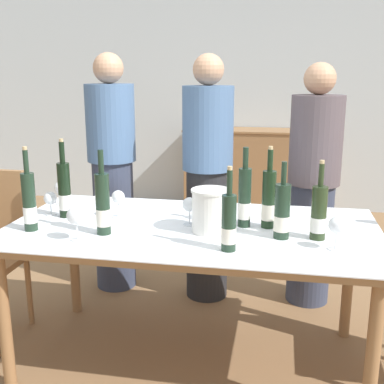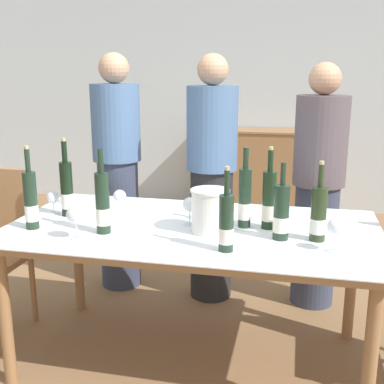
{
  "view_description": "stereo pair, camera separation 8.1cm",
  "coord_description": "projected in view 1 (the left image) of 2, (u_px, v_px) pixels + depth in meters",
  "views": [
    {
      "loc": [
        0.42,
        -2.27,
        1.51
      ],
      "look_at": [
        0.0,
        0.0,
        0.93
      ],
      "focal_mm": 45.0,
      "sensor_mm": 36.0,
      "label": 1
    },
    {
      "loc": [
        0.5,
        -2.26,
        1.51
      ],
      "look_at": [
        0.0,
        0.0,
        0.93
      ],
      "focal_mm": 45.0,
      "sensor_mm": 36.0,
      "label": 2
    }
  ],
  "objects": [
    {
      "name": "sideboard_cabinet",
      "position": [
        242.0,
        171.0,
        5.25
      ],
      "size": [
        1.25,
        0.46,
        0.92
      ],
      "color": "#996B42",
      "rests_on": "ground_plane"
    },
    {
      "name": "wine_bottle_3",
      "position": [
        64.0,
        191.0,
        2.56
      ],
      "size": [
        0.07,
        0.07,
        0.42
      ],
      "color": "black",
      "rests_on": "dining_table"
    },
    {
      "name": "person_guest_right",
      "position": [
        313.0,
        188.0,
        3.1
      ],
      "size": [
        0.33,
        0.33,
        1.57
      ],
      "color": "#383F56",
      "rests_on": "ground_plane"
    },
    {
      "name": "ground_plane",
      "position": [
        192.0,
        358.0,
        2.61
      ],
      "size": [
        12.0,
        12.0,
        0.0
      ],
      "primitive_type": "plane",
      "color": "olive"
    },
    {
      "name": "wine_bottle_5",
      "position": [
        229.0,
        223.0,
        2.07
      ],
      "size": [
        0.07,
        0.07,
        0.37
      ],
      "color": "#1E3323",
      "rests_on": "dining_table"
    },
    {
      "name": "wine_glass_4",
      "position": [
        61.0,
        188.0,
        2.81
      ],
      "size": [
        0.07,
        0.07,
        0.14
      ],
      "color": "white",
      "rests_on": "dining_table"
    },
    {
      "name": "person_host",
      "position": [
        113.0,
        175.0,
        3.32
      ],
      "size": [
        0.33,
        0.33,
        1.64
      ],
      "color": "#383F56",
      "rests_on": "ground_plane"
    },
    {
      "name": "wine_bottle_4",
      "position": [
        245.0,
        199.0,
        2.4
      ],
      "size": [
        0.07,
        0.07,
        0.4
      ],
      "color": "#1E3323",
      "rests_on": "dining_table"
    },
    {
      "name": "back_wall",
      "position": [
        245.0,
        82.0,
        5.3
      ],
      "size": [
        8.0,
        0.1,
        2.8
      ],
      "color": "silver",
      "rests_on": "ground_plane"
    },
    {
      "name": "wine_bottle_1",
      "position": [
        269.0,
        200.0,
        2.38
      ],
      "size": [
        0.07,
        0.07,
        0.41
      ],
      "color": "black",
      "rests_on": "dining_table"
    },
    {
      "name": "ice_bucket",
      "position": [
        211.0,
        209.0,
        2.32
      ],
      "size": [
        0.19,
        0.19,
        0.21
      ],
      "color": "white",
      "rests_on": "dining_table"
    },
    {
      "name": "wine_glass_5",
      "position": [
        76.0,
        216.0,
        2.21
      ],
      "size": [
        0.09,
        0.09,
        0.16
      ],
      "color": "white",
      "rests_on": "dining_table"
    },
    {
      "name": "wine_bottle_0",
      "position": [
        103.0,
        205.0,
        2.29
      ],
      "size": [
        0.07,
        0.07,
        0.41
      ],
      "color": "#1E3323",
      "rests_on": "dining_table"
    },
    {
      "name": "wine_glass_3",
      "position": [
        50.0,
        199.0,
        2.61
      ],
      "size": [
        0.07,
        0.07,
        0.13
      ],
      "color": "white",
      "rests_on": "dining_table"
    },
    {
      "name": "wine_glass_1",
      "position": [
        190.0,
        205.0,
        2.43
      ],
      "size": [
        0.07,
        0.07,
        0.14
      ],
      "color": "white",
      "rests_on": "dining_table"
    },
    {
      "name": "wine_bottle_6",
      "position": [
        319.0,
        214.0,
        2.22
      ],
      "size": [
        0.07,
        0.07,
        0.37
      ],
      "color": "#28381E",
      "rests_on": "dining_table"
    },
    {
      "name": "wine_bottle_2",
      "position": [
        29.0,
        203.0,
        2.34
      ],
      "size": [
        0.07,
        0.07,
        0.42
      ],
      "color": "#1E3323",
      "rests_on": "dining_table"
    },
    {
      "name": "wine_glass_2",
      "position": [
        118.0,
        198.0,
        2.56
      ],
      "size": [
        0.07,
        0.07,
        0.15
      ],
      "color": "white",
      "rests_on": "dining_table"
    },
    {
      "name": "wine_bottle_7",
      "position": [
        282.0,
        213.0,
        2.23
      ],
      "size": [
        0.07,
        0.07,
        0.36
      ],
      "color": "#1E3323",
      "rests_on": "dining_table"
    },
    {
      "name": "dining_table",
      "position": [
        192.0,
        239.0,
        2.44
      ],
      "size": [
        1.86,
        0.99,
        0.75
      ],
      "color": "#996B42",
      "rests_on": "ground_plane"
    },
    {
      "name": "person_guest_left",
      "position": [
        208.0,
        181.0,
        3.17
      ],
      "size": [
        0.33,
        0.33,
        1.62
      ],
      "color": "#262628",
      "rests_on": "ground_plane"
    },
    {
      "name": "wine_glass_0",
      "position": [
        337.0,
        226.0,
        2.09
      ],
      "size": [
        0.07,
        0.07,
        0.15
      ],
      "color": "white",
      "rests_on": "dining_table"
    }
  ]
}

